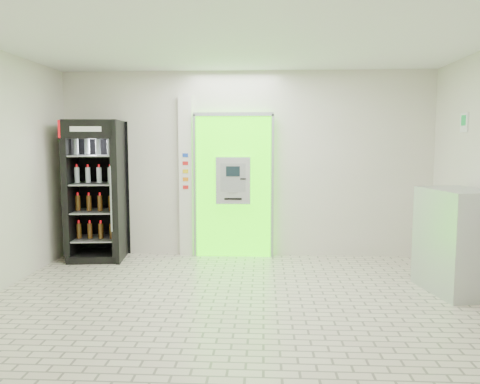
{
  "coord_description": "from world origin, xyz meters",
  "views": [
    {
      "loc": [
        0.29,
        -5.11,
        1.85
      ],
      "look_at": [
        -0.03,
        1.2,
        1.18
      ],
      "focal_mm": 35.0,
      "sensor_mm": 36.0,
      "label": 1
    }
  ],
  "objects": [
    {
      "name": "ground",
      "position": [
        0.0,
        0.0,
        0.0
      ],
      "size": [
        6.0,
        6.0,
        0.0
      ],
      "primitive_type": "plane",
      "color": "beige",
      "rests_on": "ground"
    },
    {
      "name": "room_shell",
      "position": [
        0.0,
        0.0,
        1.84
      ],
      "size": [
        6.0,
        6.0,
        6.0
      ],
      "color": "silver",
      "rests_on": "ground"
    },
    {
      "name": "atm_assembly",
      "position": [
        -0.2,
        2.41,
        1.17
      ],
      "size": [
        1.3,
        0.24,
        2.33
      ],
      "color": "#30F300",
      "rests_on": "ground"
    },
    {
      "name": "pillar",
      "position": [
        -0.98,
        2.45,
        1.3
      ],
      "size": [
        0.22,
        0.11,
        2.6
      ],
      "color": "silver",
      "rests_on": "ground"
    },
    {
      "name": "beverage_cooler",
      "position": [
        -2.35,
        2.13,
        1.05
      ],
      "size": [
        0.9,
        0.84,
        2.2
      ],
      "rotation": [
        0.0,
        0.0,
        0.11
      ],
      "color": "black",
      "rests_on": "ground"
    },
    {
      "name": "steel_cabinet",
      "position": [
        2.67,
        0.69,
        0.64
      ],
      "size": [
        0.83,
        1.07,
        1.29
      ],
      "rotation": [
        0.0,
        0.0,
        0.19
      ],
      "color": "#ADB0B5",
      "rests_on": "ground"
    },
    {
      "name": "exit_sign",
      "position": [
        2.99,
        1.4,
        2.12
      ],
      "size": [
        0.02,
        0.22,
        0.26
      ],
      "color": "white",
      "rests_on": "room_shell"
    }
  ]
}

